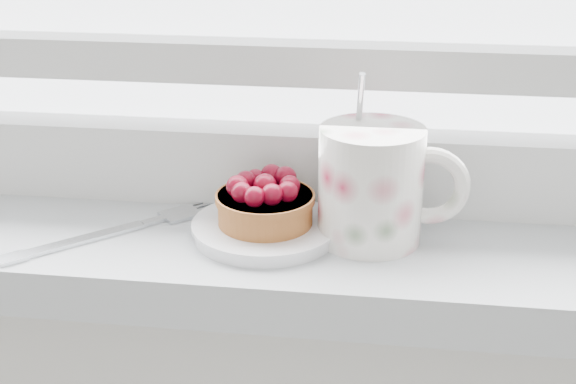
% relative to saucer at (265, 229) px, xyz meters
% --- Properties ---
extents(saucer, '(0.12, 0.12, 0.01)m').
position_rel_saucer_xyz_m(saucer, '(0.00, 0.00, 0.00)').
color(saucer, white).
rests_on(saucer, windowsill).
extents(raspberry_tart, '(0.08, 0.08, 0.04)m').
position_rel_saucer_xyz_m(raspberry_tart, '(-0.00, 0.00, 0.03)').
color(raspberry_tart, brown).
rests_on(raspberry_tart, saucer).
extents(floral_mug, '(0.12, 0.09, 0.14)m').
position_rel_saucer_xyz_m(floral_mug, '(0.09, 0.01, 0.04)').
color(floral_mug, white).
rests_on(floral_mug, windowsill).
extents(fork, '(0.17, 0.16, 0.00)m').
position_rel_saucer_xyz_m(fork, '(-0.12, -0.01, -0.00)').
color(fork, silver).
rests_on(fork, windowsill).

